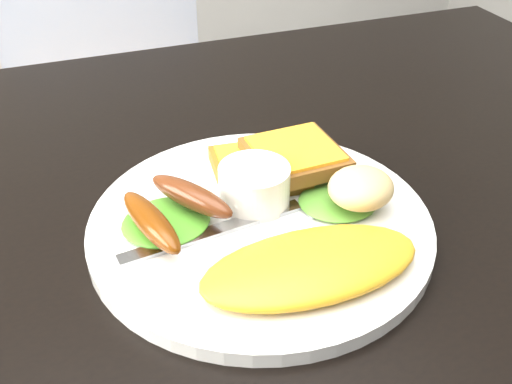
% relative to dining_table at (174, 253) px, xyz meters
% --- Properties ---
extents(dining_table, '(1.20, 0.80, 0.04)m').
position_rel_dining_table_xyz_m(dining_table, '(0.00, 0.00, 0.00)').
color(dining_table, black).
rests_on(dining_table, ground).
extents(dining_chair, '(0.46, 0.46, 0.05)m').
position_rel_dining_table_xyz_m(dining_chair, '(0.06, 0.81, -0.28)').
color(dining_chair, tan).
rests_on(dining_chair, ground).
extents(person, '(0.53, 0.40, 1.34)m').
position_rel_dining_table_xyz_m(person, '(0.04, 0.48, -0.06)').
color(person, navy).
rests_on(person, ground).
extents(plate, '(0.28, 0.28, 0.01)m').
position_rel_dining_table_xyz_m(plate, '(0.07, -0.02, 0.03)').
color(plate, white).
rests_on(plate, dining_table).
extents(lettuce_left, '(0.08, 0.08, 0.01)m').
position_rel_dining_table_xyz_m(lettuce_left, '(-0.00, -0.00, 0.04)').
color(lettuce_left, '#298318').
rests_on(lettuce_left, plate).
extents(lettuce_right, '(0.08, 0.07, 0.01)m').
position_rel_dining_table_xyz_m(lettuce_right, '(0.14, -0.02, 0.04)').
color(lettuce_right, '#3D8A24').
rests_on(lettuce_right, plate).
extents(omelette, '(0.17, 0.08, 0.02)m').
position_rel_dining_table_xyz_m(omelette, '(0.08, -0.10, 0.04)').
color(omelette, '#F1993A').
rests_on(omelette, plate).
extents(sausage_a, '(0.04, 0.09, 0.02)m').
position_rel_dining_table_xyz_m(sausage_a, '(-0.02, -0.02, 0.05)').
color(sausage_a, '#6E2C00').
rests_on(sausage_a, lettuce_left).
extents(sausage_b, '(0.06, 0.08, 0.02)m').
position_rel_dining_table_xyz_m(sausage_b, '(0.02, 0.00, 0.05)').
color(sausage_b, '#592B14').
rests_on(sausage_b, lettuce_left).
extents(ramekin, '(0.08, 0.08, 0.03)m').
position_rel_dining_table_xyz_m(ramekin, '(0.07, 0.00, 0.05)').
color(ramekin, white).
rests_on(ramekin, plate).
extents(toast_a, '(0.09, 0.09, 0.01)m').
position_rel_dining_table_xyz_m(toast_a, '(0.09, 0.04, 0.04)').
color(toast_a, '#835E15').
rests_on(toast_a, plate).
extents(toast_b, '(0.08, 0.08, 0.01)m').
position_rel_dining_table_xyz_m(toast_b, '(0.12, 0.03, 0.05)').
color(toast_b, brown).
rests_on(toast_b, toast_a).
extents(potato_salad, '(0.07, 0.06, 0.03)m').
position_rel_dining_table_xyz_m(potato_salad, '(0.15, -0.04, 0.06)').
color(potato_salad, beige).
rests_on(potato_salad, lettuce_right).
extents(fork, '(0.15, 0.03, 0.00)m').
position_rel_dining_table_xyz_m(fork, '(0.03, -0.03, 0.03)').
color(fork, '#ADAFB7').
rests_on(fork, plate).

